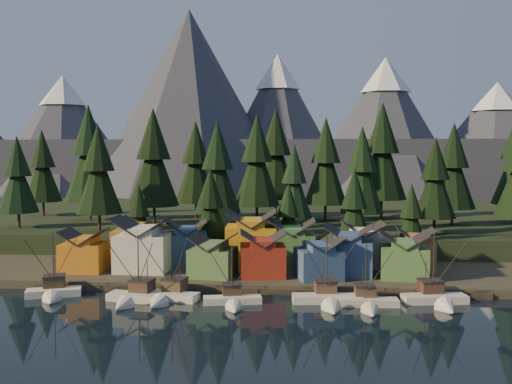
# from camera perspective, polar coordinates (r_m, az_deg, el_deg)

# --- Properties ---
(ground) EXTENTS (500.00, 500.00, 0.00)m
(ground) POSITION_cam_1_polar(r_m,az_deg,el_deg) (86.48, -0.94, -12.60)
(ground) COLOR black
(ground) RESTS_ON ground
(shore_strip) EXTENTS (400.00, 50.00, 1.50)m
(shore_strip) POSITION_cam_1_polar(r_m,az_deg,el_deg) (125.04, 0.95, -7.01)
(shore_strip) COLOR #373428
(shore_strip) RESTS_ON ground
(hillside) EXTENTS (420.00, 100.00, 6.00)m
(hillside) POSITION_cam_1_polar(r_m,az_deg,el_deg) (173.98, 2.10, -3.12)
(hillside) COLOR black
(hillside) RESTS_ON ground
(dock) EXTENTS (80.00, 4.00, 1.00)m
(dock) POSITION_cam_1_polar(r_m,az_deg,el_deg) (102.21, 0.02, -9.68)
(dock) COLOR #40392E
(dock) RESTS_ON ground
(mountain_ridge) EXTENTS (560.00, 190.00, 90.00)m
(mountain_ridge) POSITION_cam_1_polar(r_m,az_deg,el_deg) (296.26, 2.49, 4.33)
(mountain_ridge) COLOR #4D5063
(mountain_ridge) RESTS_ON ground
(boat_0) EXTENTS (9.86, 10.52, 12.25)m
(boat_0) POSITION_cam_1_polar(r_m,az_deg,el_deg) (103.96, -19.65, -8.57)
(boat_0) COLOR silver
(boat_0) RESTS_ON ground
(boat_1) EXTENTS (10.56, 11.15, 12.27)m
(boat_1) POSITION_cam_1_polar(r_m,az_deg,el_deg) (96.86, -12.14, -9.41)
(boat_1) COLOR beige
(boat_1) RESTS_ON ground
(boat_2) EXTENTS (10.35, 10.97, 12.41)m
(boat_2) POSITION_cam_1_polar(r_m,az_deg,el_deg) (96.65, -8.88, -9.35)
(boat_2) COLOR silver
(boat_2) RESTS_ON ground
(boat_3) EXTENTS (10.11, 10.70, 10.60)m
(boat_3) POSITION_cam_1_polar(r_m,az_deg,el_deg) (93.64, -2.34, -10.06)
(boat_3) COLOR silver
(boat_3) RESTS_ON ground
(boat_4) EXTENTS (11.85, 12.71, 12.28)m
(boat_4) POSITION_cam_1_polar(r_m,az_deg,el_deg) (94.47, 7.23, -9.79)
(boat_4) COLOR silver
(boat_4) RESTS_ON ground
(boat_5) EXTENTS (10.66, 11.55, 11.04)m
(boat_5) POSITION_cam_1_polar(r_m,az_deg,el_deg) (93.73, 11.07, -10.10)
(boat_5) COLOR beige
(boat_5) RESTS_ON ground
(boat_6) EXTENTS (11.15, 11.84, 12.59)m
(boat_6) POSITION_cam_1_polar(r_m,az_deg,el_deg) (98.18, 17.69, -9.32)
(boat_6) COLOR white
(boat_6) RESTS_ON ground
(house_front_0) EXTENTS (8.27, 7.83, 8.09)m
(house_front_0) POSITION_cam_1_polar(r_m,az_deg,el_deg) (116.30, -16.83, -5.53)
(house_front_0) COLOR orange
(house_front_0) RESTS_ON shore_strip
(house_front_1) EXTENTS (10.05, 9.66, 10.34)m
(house_front_1) POSITION_cam_1_polar(r_m,az_deg,el_deg) (113.89, -11.19, -5.03)
(house_front_1) COLOR silver
(house_front_1) RESTS_ON shore_strip
(house_front_2) EXTENTS (8.89, 8.94, 7.75)m
(house_front_2) POSITION_cam_1_polar(r_m,az_deg,el_deg) (107.32, -4.35, -6.26)
(house_front_2) COLOR #4F7B43
(house_front_2) RESTS_ON shore_strip
(house_front_3) EXTENTS (9.18, 8.84, 8.44)m
(house_front_3) POSITION_cam_1_polar(r_m,az_deg,el_deg) (107.11, 0.66, -6.07)
(house_front_3) COLOR maroon
(house_front_3) RESTS_ON shore_strip
(house_front_4) EXTENTS (9.48, 9.91, 7.84)m
(house_front_4) POSITION_cam_1_polar(r_m,az_deg,el_deg) (105.60, 6.27, -6.42)
(house_front_4) COLOR #385786
(house_front_4) RESTS_ON shore_strip
(house_front_5) EXTENTS (9.98, 9.27, 9.49)m
(house_front_5) POSITION_cam_1_polar(r_m,az_deg,el_deg) (109.32, 9.23, -5.62)
(house_front_5) COLOR #354E7D
(house_front_5) RESTS_ON shore_strip
(house_front_6) EXTENTS (9.09, 8.67, 8.44)m
(house_front_6) POSITION_cam_1_polar(r_m,az_deg,el_deg) (108.94, 14.57, -6.03)
(house_front_6) COLOR #507F45
(house_front_6) RESTS_ON shore_strip
(house_back_0) EXTENTS (9.23, 8.90, 9.53)m
(house_back_0) POSITION_cam_1_polar(r_m,az_deg,el_deg) (123.56, -12.00, -4.53)
(house_back_0) COLOR #A57E3A
(house_back_0) RESTS_ON shore_strip
(house_back_1) EXTENTS (9.40, 9.48, 9.08)m
(house_back_1) POSITION_cam_1_polar(r_m,az_deg,el_deg) (118.99, -6.89, -4.91)
(house_back_1) COLOR #334E79
(house_back_1) RESTS_ON shore_strip
(house_back_2) EXTENTS (11.00, 10.21, 11.03)m
(house_back_2) POSITION_cam_1_polar(r_m,az_deg,el_deg) (119.45, -0.49, -4.35)
(house_back_2) COLOR gold
(house_back_2) RESTS_ON shore_strip
(house_back_3) EXTENTS (9.55, 8.55, 9.48)m
(house_back_3) POSITION_cam_1_polar(r_m,az_deg,el_deg) (117.00, 3.61, -4.94)
(house_back_3) COLOR #437C44
(house_back_3) RESTS_ON shore_strip
(house_back_4) EXTENTS (8.63, 8.32, 9.08)m
(house_back_4) POSITION_cam_1_polar(r_m,az_deg,el_deg) (117.54, 10.63, -5.07)
(house_back_4) COLOR silver
(house_back_4) RESTS_ON shore_strip
(house_back_5) EXTENTS (7.69, 7.77, 8.11)m
(house_back_5) POSITION_cam_1_polar(r_m,az_deg,el_deg) (117.33, 15.65, -5.42)
(house_back_5) COLOR #A36A39
(house_back_5) RESTS_ON shore_strip
(tree_hill_0) EXTENTS (9.76, 9.76, 22.74)m
(tree_hill_0) POSITION_cam_1_polar(r_m,az_deg,el_deg) (151.91, -22.73, 1.36)
(tree_hill_0) COLOR #332319
(tree_hill_0) RESTS_ON hillside
(tree_hill_1) EXTENTS (13.56, 13.56, 31.58)m
(tree_hill_1) POSITION_cam_1_polar(r_m,az_deg,el_deg) (161.39, -16.34, 3.37)
(tree_hill_1) COLOR #332319
(tree_hill_1) RESTS_ON hillside
(tree_hill_2) EXTENTS (10.89, 10.89, 25.36)m
(tree_hill_2) POSITION_cam_1_polar(r_m,az_deg,el_deg) (139.22, -15.46, 1.90)
(tree_hill_2) COLOR #332319
(tree_hill_2) RESTS_ON hillside
(tree_hill_3) EXTENTS (12.83, 12.83, 29.89)m
(tree_hill_3) POSITION_cam_1_polar(r_m,az_deg,el_deg) (147.54, -10.21, 3.06)
(tree_hill_3) COLOR #332319
(tree_hill_3) RESTS_ON hillside
(tree_hill_4) EXTENTS (11.73, 11.73, 27.33)m
(tree_hill_4) POSITION_cam_1_polar(r_m,az_deg,el_deg) (160.38, -6.03, 2.68)
(tree_hill_4) COLOR #332319
(tree_hill_4) RESTS_ON hillside
(tree_hill_5) EXTENTS (11.18, 11.18, 26.04)m
(tree_hill_5) POSITION_cam_1_polar(r_m,az_deg,el_deg) (134.06, -3.87, 2.12)
(tree_hill_5) COLOR #332319
(tree_hill_5) RESTS_ON hillside
(tree_hill_6) EXTENTS (12.32, 12.32, 28.69)m
(tree_hill_6) POSITION_cam_1_polar(r_m,az_deg,el_deg) (147.96, 0.09, 2.88)
(tree_hill_6) COLOR #332319
(tree_hill_6) RESTS_ON hillside
(tree_hill_7) EXTENTS (8.85, 8.85, 20.62)m
(tree_hill_7) POSITION_cam_1_polar(r_m,az_deg,el_deg) (130.64, 3.83, 0.76)
(tree_hill_7) COLOR #332319
(tree_hill_7) RESTS_ON hillside
(tree_hill_8) EXTENTS (12.02, 12.02, 27.99)m
(tree_hill_8) POSITION_cam_1_polar(r_m,az_deg,el_deg) (154.53, 6.98, 2.76)
(tree_hill_8) COLOR #332319
(tree_hill_8) RESTS_ON hillside
(tree_hill_9) EXTENTS (10.69, 10.69, 24.91)m
(tree_hill_9) POSITION_cam_1_polar(r_m,az_deg,el_deg) (138.15, 10.55, 1.86)
(tree_hill_9) COLOR #332319
(tree_hill_9) RESTS_ON hillside
(tree_hill_10) EXTENTS (13.99, 13.99, 32.58)m
(tree_hill_10) POSITION_cam_1_polar(r_m,az_deg,el_deg) (163.81, 12.51, 3.64)
(tree_hill_10) COLOR #332319
(tree_hill_10) RESTS_ON hillside
(tree_hill_11) EXTENTS (9.51, 9.51, 22.15)m
(tree_hill_11) POSITION_cam_1_polar(r_m,az_deg,el_deg) (135.80, 17.48, 1.06)
(tree_hill_11) COLOR #332319
(tree_hill_11) RESTS_ON hillside
(tree_hill_12) EXTENTS (11.22, 11.22, 26.14)m
(tree_hill_12) POSITION_cam_1_polar(r_m,az_deg,el_deg) (153.12, 19.13, 2.17)
(tree_hill_12) COLOR #332319
(tree_hill_12) RESTS_ON hillside
(tree_hill_15) EXTENTS (13.50, 13.50, 31.45)m
(tree_hill_15) POSITION_cam_1_polar(r_m,az_deg,el_deg) (164.62, 1.98, 3.52)
(tree_hill_15) COLOR #332319
(tree_hill_15) RESTS_ON hillside
(tree_hill_16) EXTENTS (10.83, 10.83, 25.23)m
(tree_hill_16) POSITION_cam_1_polar(r_m,az_deg,el_deg) (177.79, -20.57, 2.21)
(tree_hill_16) COLOR #332319
(tree_hill_16) RESTS_ON hillside
(tree_shore_0) EXTENTS (6.90, 6.90, 16.08)m
(tree_shore_0) POSITION_cam_1_polar(r_m,az_deg,el_deg) (128.56, -11.60, -2.49)
(tree_shore_0) COLOR #332319
(tree_shore_0) RESTS_ON shore_strip
(tree_shore_1) EXTENTS (8.48, 8.48, 19.76)m
(tree_shore_1) POSITION_cam_1_polar(r_m,az_deg,el_deg) (124.74, -4.55, -1.69)
(tree_shore_1) COLOR #332319
(tree_shore_1) RESTS_ON shore_strip
(tree_shore_2) EXTENTS (7.09, 7.09, 16.52)m
(tree_shore_2) POSITION_cam_1_polar(r_m,az_deg,el_deg) (123.28, 3.28, -2.58)
(tree_shore_2) COLOR #332319
(tree_shore_2) RESTS_ON shore_strip
(tree_shore_3) EXTENTS (8.55, 8.55, 19.91)m
(tree_shore_3) POSITION_cam_1_polar(r_m,az_deg,el_deg) (123.47, 9.79, -1.76)
(tree_shore_3) COLOR #332319
(tree_shore_3) RESTS_ON shore_strip
(tree_shore_4) EXTENTS (7.14, 7.14, 16.64)m
(tree_shore_4) POSITION_cam_1_polar(r_m,az_deg,el_deg) (125.26, 15.27, -2.58)
(tree_shore_4) COLOR #332319
(tree_shore_4) RESTS_ON shore_strip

